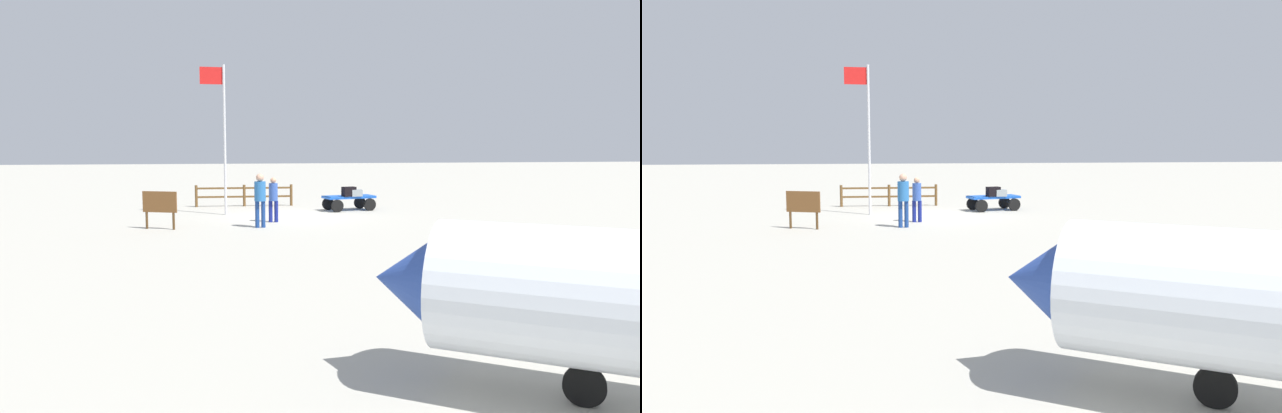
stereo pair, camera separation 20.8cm
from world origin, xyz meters
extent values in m
plane|color=#ADA99C|center=(0.00, 0.00, 0.00)|extent=(120.00, 120.00, 0.00)
cube|color=blue|center=(-2.62, -1.75, 0.56)|extent=(2.27, 1.38, 0.10)
cube|color=blue|center=(-1.64, -1.52, 0.56)|extent=(0.28, 0.86, 0.10)
cylinder|color=black|center=(-2.01, -1.12, 0.26)|extent=(0.53, 0.24, 0.51)
cylinder|color=black|center=(-1.79, -2.05, 0.26)|extent=(0.53, 0.24, 0.51)
cylinder|color=black|center=(-3.45, -1.46, 0.26)|extent=(0.53, 0.24, 0.51)
cylinder|color=black|center=(-3.23, -2.39, 0.26)|extent=(0.53, 0.24, 0.51)
cube|color=gray|center=(-2.86, -1.45, 0.75)|extent=(0.50, 0.41, 0.28)
cube|color=black|center=(-2.55, -1.42, 0.81)|extent=(0.61, 0.47, 0.39)
cylinder|color=navy|center=(0.69, 1.52, 0.38)|extent=(0.14, 0.14, 0.76)
cylinder|color=navy|center=(0.89, 1.51, 0.38)|extent=(0.14, 0.14, 0.76)
cylinder|color=#3254AB|center=(0.79, 1.51, 1.07)|extent=(0.33, 0.33, 0.62)
sphere|color=tan|center=(0.79, 1.51, 1.49)|extent=(0.21, 0.21, 0.21)
cylinder|color=navy|center=(1.22, 2.82, 0.44)|extent=(0.14, 0.14, 0.89)
cylinder|color=navy|center=(1.42, 2.83, 0.44)|extent=(0.14, 0.14, 0.89)
cylinder|color=#2664AA|center=(1.32, 2.82, 1.21)|extent=(0.39, 0.39, 0.65)
sphere|color=tan|center=(1.32, 2.82, 1.66)|extent=(0.26, 0.26, 0.26)
cone|color=#29479C|center=(0.25, 15.83, 1.18)|extent=(1.49, 1.61, 1.33)
cylinder|color=black|center=(-1.33, 16.87, 0.22)|extent=(0.42, 0.33, 0.44)
cylinder|color=silver|center=(2.46, -0.98, 2.89)|extent=(0.10, 0.10, 5.78)
cube|color=red|center=(2.94, -0.98, 5.36)|extent=(0.85, 0.09, 0.65)
cylinder|color=#4C3319|center=(4.12, 2.87, 0.28)|extent=(0.08, 0.08, 0.55)
cylinder|color=#4C3319|center=(5.01, 2.53, 0.28)|extent=(0.08, 0.08, 0.55)
cube|color=brown|center=(4.57, 2.70, 0.90)|extent=(1.13, 0.48, 0.68)
cylinder|color=brown|center=(-0.44, -3.99, 0.48)|extent=(0.12, 0.12, 0.96)
cylinder|color=brown|center=(1.65, -4.02, 0.48)|extent=(0.12, 0.12, 0.96)
cylinder|color=brown|center=(3.74, -4.06, 0.48)|extent=(0.12, 0.12, 0.96)
cube|color=brown|center=(1.65, -4.02, 0.81)|extent=(4.18, 0.15, 0.08)
cube|color=brown|center=(1.65, -4.02, 0.43)|extent=(4.18, 0.15, 0.08)
camera|label=1|loc=(2.38, 22.43, 2.79)|focal=33.37mm
camera|label=2|loc=(2.18, 22.46, 2.79)|focal=33.37mm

